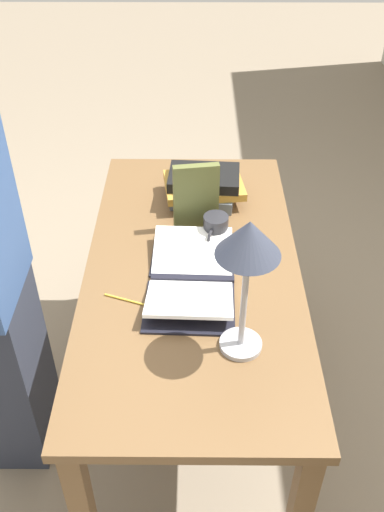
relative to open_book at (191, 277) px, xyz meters
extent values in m
plane|color=gray|center=(-0.08, 0.00, -0.79)|extent=(12.00, 12.00, 0.00)
cube|color=brown|center=(-0.08, 0.00, -0.04)|extent=(1.44, 0.72, 0.03)
cube|color=brown|center=(-0.75, -0.31, -0.42)|extent=(0.06, 0.06, 0.74)
cube|color=brown|center=(-0.75, 0.32, -0.42)|extent=(0.06, 0.06, 0.74)
cube|color=black|center=(0.00, 0.00, -0.01)|extent=(0.03, 0.27, 0.02)
cube|color=black|center=(-0.13, 0.00, -0.01)|extent=(0.24, 0.29, 0.01)
cube|color=black|center=(0.13, 0.00, -0.01)|extent=(0.24, 0.29, 0.01)
cube|color=white|center=(-0.12, 0.00, 0.01)|extent=(0.22, 0.27, 0.06)
cube|color=white|center=(0.12, 0.00, 0.01)|extent=(0.22, 0.27, 0.06)
cube|color=slate|center=(-0.49, 0.05, 0.01)|extent=(0.23, 0.26, 0.05)
cube|color=#BC8933|center=(-0.49, 0.05, 0.04)|extent=(0.25, 0.32, 0.03)
cube|color=black|center=(-0.49, 0.05, 0.08)|extent=(0.20, 0.28, 0.04)
cube|color=brown|center=(-0.30, 0.02, 0.11)|extent=(0.05, 0.16, 0.26)
cylinder|color=#ADADB2|center=(0.28, 0.14, -0.01)|extent=(0.12, 0.12, 0.02)
cylinder|color=#ADADB2|center=(0.28, 0.14, 0.16)|extent=(0.02, 0.02, 0.32)
cone|color=#333847|center=(0.28, 0.14, 0.37)|extent=(0.17, 0.17, 0.10)
cylinder|color=#28282D|center=(-0.22, 0.08, 0.03)|extent=(0.09, 0.09, 0.10)
torus|color=#28282D|center=(-0.18, 0.07, 0.03)|extent=(0.05, 0.03, 0.05)
cylinder|color=gold|center=(0.09, -0.21, -0.02)|extent=(0.05, 0.14, 0.01)
cube|color=#2D3342|center=(0.07, -0.64, -0.40)|extent=(0.31, 0.20, 0.77)
camera|label=1|loc=(1.39, 0.01, 1.22)|focal=40.00mm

